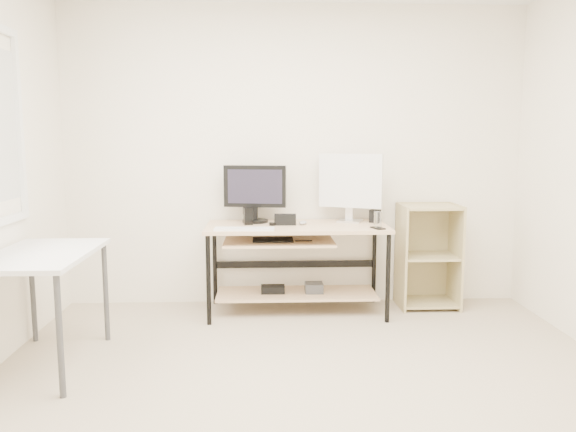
# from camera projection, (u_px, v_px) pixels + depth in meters

# --- Properties ---
(room) EXTENTS (4.01, 4.01, 2.62)m
(room) POSITION_uv_depth(u_px,v_px,m) (288.00, 166.00, 2.97)
(room) COLOR #B8A78D
(room) RESTS_ON ground
(desk) EXTENTS (1.50, 0.65, 0.75)m
(desk) POSITION_uv_depth(u_px,v_px,m) (294.00, 250.00, 4.68)
(desk) COLOR #DAB78A
(desk) RESTS_ON ground
(side_table) EXTENTS (0.60, 1.00, 0.75)m
(side_table) POSITION_uv_depth(u_px,v_px,m) (42.00, 265.00, 3.55)
(side_table) COLOR white
(side_table) RESTS_ON ground
(shelf_unit) EXTENTS (0.50, 0.40, 0.90)m
(shelf_unit) POSITION_uv_depth(u_px,v_px,m) (427.00, 255.00, 4.90)
(shelf_unit) COLOR tan
(shelf_unit) RESTS_ON ground
(black_monitor) EXTENTS (0.53, 0.22, 0.49)m
(black_monitor) POSITION_uv_depth(u_px,v_px,m) (255.00, 190.00, 4.76)
(black_monitor) COLOR black
(black_monitor) RESTS_ON desk
(white_imac) EXTENTS (0.53, 0.26, 0.58)m
(white_imac) POSITION_uv_depth(u_px,v_px,m) (351.00, 183.00, 4.78)
(white_imac) COLOR silver
(white_imac) RESTS_ON desk
(keyboard) EXTENTS (0.48, 0.15, 0.02)m
(keyboard) POSITION_uv_depth(u_px,v_px,m) (244.00, 229.00, 4.40)
(keyboard) COLOR white
(keyboard) RESTS_ON desk
(mouse) EXTENTS (0.09, 0.11, 0.03)m
(mouse) POSITION_uv_depth(u_px,v_px,m) (303.00, 223.00, 4.67)
(mouse) COLOR #AAAAAF
(mouse) RESTS_ON desk
(center_speaker) EXTENTS (0.18, 0.08, 0.09)m
(center_speaker) POSITION_uv_depth(u_px,v_px,m) (285.00, 220.00, 4.65)
(center_speaker) COLOR black
(center_speaker) RESTS_ON desk
(speaker_left) EXTENTS (0.09, 0.09, 0.18)m
(speaker_left) POSITION_uv_depth(u_px,v_px,m) (248.00, 211.00, 4.83)
(speaker_left) COLOR black
(speaker_left) RESTS_ON desk
(speaker_right) EXTENTS (0.12, 0.12, 0.11)m
(speaker_right) POSITION_uv_depth(u_px,v_px,m) (375.00, 216.00, 4.79)
(speaker_right) COLOR black
(speaker_right) RESTS_ON desk
(audio_controller) EXTENTS (0.08, 0.06, 0.14)m
(audio_controller) POSITION_uv_depth(u_px,v_px,m) (248.00, 216.00, 4.65)
(audio_controller) COLOR black
(audio_controller) RESTS_ON desk
(volume_puck) EXTENTS (0.08, 0.08, 0.02)m
(volume_puck) POSITION_uv_depth(u_px,v_px,m) (273.00, 224.00, 4.62)
(volume_puck) COLOR black
(volume_puck) RESTS_ON desk
(smartphone) EXTENTS (0.11, 0.14, 0.01)m
(smartphone) POSITION_uv_depth(u_px,v_px,m) (378.00, 228.00, 4.46)
(smartphone) COLOR black
(smartphone) RESTS_ON desk
(coaster) EXTENTS (0.09, 0.09, 0.01)m
(coaster) POSITION_uv_depth(u_px,v_px,m) (378.00, 228.00, 4.50)
(coaster) COLOR #A9724C
(coaster) RESTS_ON desk
(drinking_glass) EXTENTS (0.07, 0.07, 0.12)m
(drinking_glass) POSITION_uv_depth(u_px,v_px,m) (378.00, 220.00, 4.49)
(drinking_glass) COLOR white
(drinking_glass) RESTS_ON coaster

